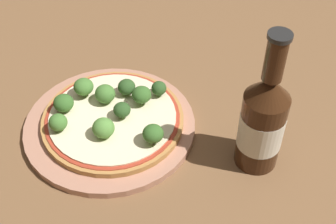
% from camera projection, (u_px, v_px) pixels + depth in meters
% --- Properties ---
extents(ground_plane, '(3.00, 3.00, 0.00)m').
position_uv_depth(ground_plane, '(107.00, 131.00, 0.75)').
color(ground_plane, brown).
extents(plate, '(0.27, 0.27, 0.01)m').
position_uv_depth(plate, '(110.00, 126.00, 0.75)').
color(plate, tan).
rests_on(plate, ground_plane).
extents(pizza, '(0.23, 0.23, 0.01)m').
position_uv_depth(pizza, '(113.00, 119.00, 0.74)').
color(pizza, '#B77F42').
rests_on(pizza, plate).
extents(broccoli_floret_0, '(0.03, 0.03, 0.03)m').
position_uv_depth(broccoli_floret_0, '(127.00, 87.00, 0.76)').
color(broccoli_floret_0, '#6B8E51').
rests_on(broccoli_floret_0, pizza).
extents(broccoli_floret_1, '(0.03, 0.03, 0.03)m').
position_uv_depth(broccoli_floret_1, '(58.00, 122.00, 0.71)').
color(broccoli_floret_1, '#6B8E51').
rests_on(broccoli_floret_1, pizza).
extents(broccoli_floret_2, '(0.03, 0.03, 0.03)m').
position_uv_depth(broccoli_floret_2, '(153.00, 134.00, 0.69)').
color(broccoli_floret_2, '#6B8E51').
rests_on(broccoli_floret_2, pizza).
extents(broccoli_floret_3, '(0.03, 0.03, 0.03)m').
position_uv_depth(broccoli_floret_3, '(103.00, 128.00, 0.70)').
color(broccoli_floret_3, '#6B8E51').
rests_on(broccoli_floret_3, pizza).
extents(broccoli_floret_4, '(0.03, 0.03, 0.03)m').
position_uv_depth(broccoli_floret_4, '(64.00, 103.00, 0.74)').
color(broccoli_floret_4, '#6B8E51').
rests_on(broccoli_floret_4, pizza).
extents(broccoli_floret_5, '(0.03, 0.03, 0.03)m').
position_uv_depth(broccoli_floret_5, '(122.00, 110.00, 0.73)').
color(broccoli_floret_5, '#6B8E51').
rests_on(broccoli_floret_5, pizza).
extents(broccoli_floret_6, '(0.03, 0.03, 0.03)m').
position_uv_depth(broccoli_floret_6, '(105.00, 94.00, 0.75)').
color(broccoli_floret_6, '#6B8E51').
rests_on(broccoli_floret_6, pizza).
extents(broccoli_floret_7, '(0.03, 0.03, 0.03)m').
position_uv_depth(broccoli_floret_7, '(142.00, 95.00, 0.75)').
color(broccoli_floret_7, '#6B8E51').
rests_on(broccoli_floret_7, pizza).
extents(broccoli_floret_8, '(0.02, 0.02, 0.03)m').
position_uv_depth(broccoli_floret_8, '(159.00, 88.00, 0.76)').
color(broccoli_floret_8, '#6B8E51').
rests_on(broccoli_floret_8, pizza).
extents(broccoli_floret_9, '(0.03, 0.03, 0.03)m').
position_uv_depth(broccoli_floret_9, '(84.00, 87.00, 0.76)').
color(broccoli_floret_9, '#6B8E51').
rests_on(broccoli_floret_9, pizza).
extents(beer_bottle, '(0.06, 0.06, 0.23)m').
position_uv_depth(beer_bottle, '(263.00, 121.00, 0.65)').
color(beer_bottle, '#381E0F').
rests_on(beer_bottle, ground_plane).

